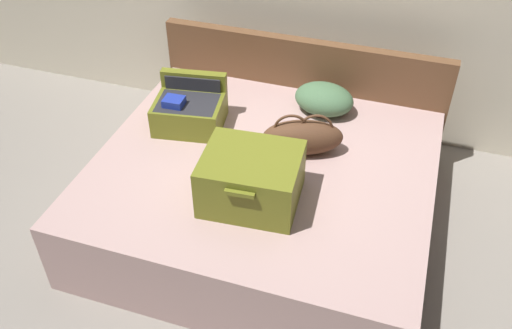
{
  "coord_description": "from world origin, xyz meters",
  "views": [
    {
      "loc": [
        0.73,
        -1.98,
        2.53
      ],
      "look_at": [
        0.0,
        0.27,
        0.58
      ],
      "focal_mm": 38.84,
      "sensor_mm": 36.0,
      "label": 1
    }
  ],
  "objects_px": {
    "bed": "(263,195)",
    "pillow_near_headboard": "(324,99)",
    "hard_case_medium": "(189,110)",
    "hard_case_large": "(251,178)",
    "duffel_bag": "(303,137)"
  },
  "relations": [
    {
      "from": "bed",
      "to": "pillow_near_headboard",
      "type": "relative_size",
      "value": 5.03
    },
    {
      "from": "hard_case_medium",
      "to": "pillow_near_headboard",
      "type": "distance_m",
      "value": 0.87
    },
    {
      "from": "bed",
      "to": "hard_case_large",
      "type": "xyz_separation_m",
      "value": [
        0.03,
        -0.3,
        0.39
      ]
    },
    {
      "from": "hard_case_medium",
      "to": "pillow_near_headboard",
      "type": "relative_size",
      "value": 1.21
    },
    {
      "from": "hard_case_large",
      "to": "duffel_bag",
      "type": "height_order",
      "value": "hard_case_large"
    },
    {
      "from": "hard_case_large",
      "to": "duffel_bag",
      "type": "distance_m",
      "value": 0.51
    },
    {
      "from": "hard_case_medium",
      "to": "duffel_bag",
      "type": "height_order",
      "value": "hard_case_medium"
    },
    {
      "from": "bed",
      "to": "duffel_bag",
      "type": "distance_m",
      "value": 0.44
    },
    {
      "from": "bed",
      "to": "hard_case_large",
      "type": "height_order",
      "value": "hard_case_large"
    },
    {
      "from": "pillow_near_headboard",
      "to": "duffel_bag",
      "type": "bearing_deg",
      "value": -93.07
    },
    {
      "from": "hard_case_large",
      "to": "hard_case_medium",
      "type": "distance_m",
      "value": 0.8
    },
    {
      "from": "bed",
      "to": "pillow_near_headboard",
      "type": "xyz_separation_m",
      "value": [
        0.21,
        0.65,
        0.33
      ]
    },
    {
      "from": "bed",
      "to": "pillow_near_headboard",
      "type": "distance_m",
      "value": 0.76
    },
    {
      "from": "bed",
      "to": "duffel_bag",
      "type": "bearing_deg",
      "value": 45.28
    },
    {
      "from": "duffel_bag",
      "to": "pillow_near_headboard",
      "type": "bearing_deg",
      "value": 86.93
    }
  ]
}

